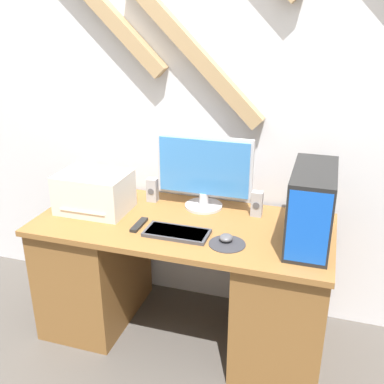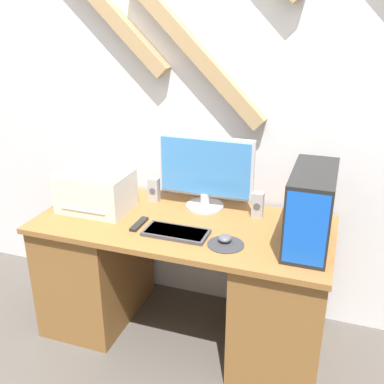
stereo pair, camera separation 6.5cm
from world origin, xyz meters
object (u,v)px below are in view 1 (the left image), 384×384
object	(u,v)px
remote_control	(139,225)
monitor	(204,171)
mouse	(226,238)
printer	(94,192)
keyboard	(177,233)
computer_tower	(311,207)
speaker_left	(152,190)
speaker_right	(257,204)

from	to	relation	value
remote_control	monitor	bearing A→B (deg)	53.12
mouse	printer	xyz separation A→B (m)	(-0.79, 0.14, 0.09)
monitor	remote_control	xyz separation A→B (m)	(-0.25, -0.34, -0.21)
monitor	remote_control	bearing A→B (deg)	-126.88
keyboard	mouse	xyz separation A→B (m)	(0.25, 0.00, 0.01)
computer_tower	remote_control	distance (m)	0.87
remote_control	printer	bearing A→B (deg)	159.99
speaker_left	mouse	bearing A→B (deg)	-34.19
keyboard	mouse	size ratio (longest dim) A/B	4.51
printer	speaker_left	world-z (taller)	printer
speaker_left	remote_control	distance (m)	0.34
monitor	speaker_left	xyz separation A→B (m)	(-0.31, -0.01, -0.15)
mouse	speaker_right	bearing A→B (deg)	75.49
mouse	computer_tower	xyz separation A→B (m)	(0.38, 0.12, 0.16)
monitor	keyboard	world-z (taller)	monitor
speaker_left	remote_control	size ratio (longest dim) A/B	0.88
speaker_right	computer_tower	bearing A→B (deg)	-37.83
keyboard	remote_control	distance (m)	0.22
mouse	printer	bearing A→B (deg)	169.68
monitor	speaker_left	size ratio (longest dim) A/B	3.89
monitor	mouse	distance (m)	0.47
mouse	speaker_right	world-z (taller)	speaker_right
keyboard	printer	size ratio (longest dim) A/B	0.85
monitor	computer_tower	world-z (taller)	monitor
remote_control	speaker_right	bearing A→B (deg)	29.25
monitor	keyboard	bearing A→B (deg)	-95.53
keyboard	speaker_left	world-z (taller)	speaker_left
monitor	computer_tower	xyz separation A→B (m)	(0.60, -0.25, -0.03)
monitor	keyboard	distance (m)	0.42
computer_tower	speaker_right	bearing A→B (deg)	142.17
printer	speaker_left	size ratio (longest dim) A/B	2.73
keyboard	computer_tower	world-z (taller)	computer_tower
mouse	remote_control	bearing A→B (deg)	176.56
keyboard	remote_control	bearing A→B (deg)	172.55
speaker_right	mouse	bearing A→B (deg)	-104.51
mouse	speaker_left	xyz separation A→B (m)	(-0.53, 0.36, 0.05)
computer_tower	printer	distance (m)	1.17
monitor	printer	size ratio (longest dim) A/B	1.42
monitor	printer	world-z (taller)	monitor
speaker_left	speaker_right	size ratio (longest dim) A/B	1.00
mouse	remote_control	size ratio (longest dim) A/B	0.45
computer_tower	speaker_left	distance (m)	0.95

